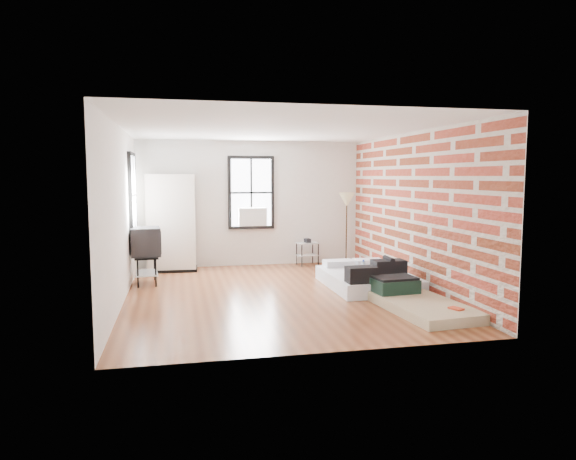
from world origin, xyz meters
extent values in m
plane|color=brown|center=(0.00, 0.00, 0.00)|extent=(6.00, 6.00, 0.00)
cube|color=silver|center=(0.00, 3.00, 1.40)|extent=(5.00, 0.01, 2.80)
cube|color=silver|center=(0.00, -3.00, 1.40)|extent=(5.00, 0.01, 2.80)
cube|color=silver|center=(-2.50, 0.00, 1.40)|extent=(0.01, 6.00, 2.80)
cube|color=#9B3324|center=(2.50, 0.00, 1.40)|extent=(0.02, 6.00, 2.80)
cube|color=white|center=(0.00, 0.00, 2.80)|extent=(5.00, 6.00, 0.01)
cube|color=white|center=(0.00, 2.95, 1.65)|extent=(0.90, 0.02, 1.50)
cube|color=black|center=(-0.48, 2.97, 1.65)|extent=(0.07, 0.08, 1.64)
cube|color=black|center=(0.48, 2.97, 1.65)|extent=(0.07, 0.08, 1.64)
cube|color=black|center=(0.00, 2.97, 2.44)|extent=(0.90, 0.08, 0.07)
cube|color=black|center=(0.00, 2.97, 0.86)|extent=(0.90, 0.08, 0.07)
cube|color=black|center=(0.00, 2.94, 1.65)|extent=(0.04, 0.02, 1.50)
cube|color=black|center=(0.00, 2.94, 1.65)|extent=(0.90, 0.02, 0.04)
cube|color=silver|center=(0.00, 2.83, 1.12)|extent=(0.62, 0.30, 0.40)
cube|color=white|center=(-2.45, 1.80, 1.65)|extent=(0.02, 0.90, 1.50)
cube|color=black|center=(-2.47, 1.32, 1.65)|extent=(0.08, 0.07, 1.64)
cube|color=black|center=(-2.47, 2.29, 1.65)|extent=(0.08, 0.07, 1.64)
cube|color=black|center=(-2.47, 1.80, 2.44)|extent=(0.08, 0.90, 0.07)
cube|color=black|center=(-2.47, 1.80, 0.86)|extent=(0.08, 0.90, 0.07)
cube|color=black|center=(-2.44, 1.80, 1.65)|extent=(0.02, 0.04, 1.50)
cube|color=black|center=(-2.44, 1.80, 1.65)|extent=(0.02, 0.90, 0.04)
cube|color=white|center=(1.75, 0.23, 0.13)|extent=(1.44, 1.96, 0.26)
cube|color=white|center=(1.44, 1.00, 0.32)|extent=(0.57, 0.36, 0.12)
cube|color=white|center=(2.06, 1.00, 0.32)|extent=(0.57, 0.36, 0.12)
cube|color=black|center=(1.96, -0.23, 0.41)|extent=(0.57, 0.33, 0.31)
cylinder|color=black|center=(1.96, -0.23, 0.59)|extent=(0.08, 0.36, 0.08)
cube|color=black|center=(1.34, -0.54, 0.39)|extent=(0.49, 0.31, 0.27)
cylinder|color=#A2BFD1|center=(1.65, 0.18, 0.37)|extent=(0.07, 0.07, 0.23)
cylinder|color=#193CB3|center=(1.65, 0.18, 0.50)|extent=(0.04, 0.04, 0.03)
cube|color=#C9B991|center=(1.95, -1.55, 0.07)|extent=(1.15, 1.95, 0.15)
cube|color=#163229|center=(1.79, -0.87, 0.26)|extent=(0.73, 0.55, 0.22)
cube|color=black|center=(1.79, -0.87, 0.38)|extent=(0.69, 0.51, 0.04)
cube|color=red|center=(2.19, -2.07, 0.16)|extent=(0.19, 0.23, 0.02)
cube|color=black|center=(-1.76, 2.65, 0.03)|extent=(1.07, 0.64, 0.06)
cube|color=beige|center=(-1.76, 2.65, 1.06)|extent=(1.02, 0.60, 2.00)
cylinder|color=black|center=(1.07, 2.53, 0.25)|extent=(0.02, 0.02, 0.51)
cylinder|color=black|center=(1.47, 2.60, 0.25)|extent=(0.02, 0.02, 0.51)
cylinder|color=black|center=(1.02, 2.84, 0.25)|extent=(0.02, 0.02, 0.51)
cylinder|color=black|center=(1.42, 2.91, 0.25)|extent=(0.02, 0.02, 0.51)
cube|color=silver|center=(1.25, 2.72, 0.51)|extent=(0.51, 0.44, 0.02)
cube|color=silver|center=(1.25, 2.72, 0.23)|extent=(0.49, 0.42, 0.02)
cube|color=black|center=(1.25, 2.72, 0.56)|extent=(0.14, 0.18, 0.09)
cylinder|color=black|center=(2.15, 2.65, 0.01)|extent=(0.23, 0.23, 0.03)
cylinder|color=black|center=(2.15, 2.65, 0.73)|extent=(0.03, 0.03, 1.42)
cone|color=tan|center=(2.15, 2.65, 1.48)|extent=(0.35, 0.35, 0.31)
cylinder|color=black|center=(-2.35, 1.03, 0.26)|extent=(0.03, 0.03, 0.53)
cylinder|color=black|center=(-2.04, 1.05, 0.26)|extent=(0.03, 0.03, 0.53)
cylinder|color=black|center=(-2.40, 1.66, 0.26)|extent=(0.03, 0.03, 0.53)
cylinder|color=black|center=(-2.09, 1.68, 0.26)|extent=(0.03, 0.03, 0.53)
cube|color=black|center=(-2.22, 1.36, 0.53)|extent=(0.48, 0.79, 0.03)
cube|color=silver|center=(-2.22, 1.36, 0.21)|extent=(0.46, 0.76, 0.02)
cube|color=black|center=(-2.22, 1.36, 0.80)|extent=(0.57, 0.65, 0.53)
cube|color=black|center=(-1.96, 1.38, 0.80)|extent=(0.06, 0.50, 0.42)
camera|label=1|loc=(-1.61, -8.49, 2.02)|focal=32.00mm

